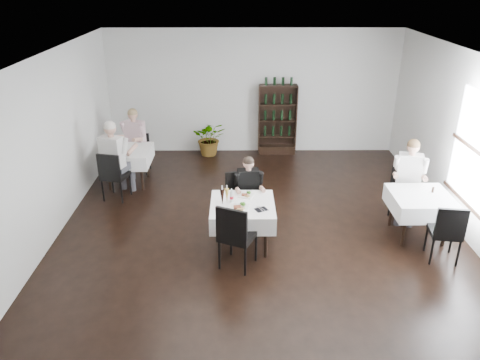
# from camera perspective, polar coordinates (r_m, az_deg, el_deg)

# --- Properties ---
(room_shell) EXTENTS (9.00, 9.00, 9.00)m
(room_shell) POSITION_cam_1_polar(r_m,az_deg,el_deg) (7.23, 2.70, 2.26)
(room_shell) COLOR black
(room_shell) RESTS_ON ground
(wine_shelf) EXTENTS (0.90, 0.28, 1.75)m
(wine_shelf) POSITION_cam_1_polar(r_m,az_deg,el_deg) (11.55, 4.58, 7.25)
(wine_shelf) COLOR black
(wine_shelf) RESTS_ON ground
(main_table) EXTENTS (1.03, 1.03, 0.77)m
(main_table) POSITION_cam_1_polar(r_m,az_deg,el_deg) (7.59, 0.30, -3.91)
(main_table) COLOR black
(main_table) RESTS_ON ground
(left_table) EXTENTS (0.98, 0.98, 0.77)m
(left_table) POSITION_cam_1_polar(r_m,az_deg,el_deg) (10.14, -13.56, 2.83)
(left_table) COLOR black
(left_table) RESTS_ON ground
(right_table) EXTENTS (0.98, 0.98, 0.77)m
(right_table) POSITION_cam_1_polar(r_m,az_deg,el_deg) (8.44, 21.12, -2.64)
(right_table) COLOR black
(right_table) RESTS_ON ground
(potted_tree) EXTENTS (0.79, 0.69, 0.87)m
(potted_tree) POSITION_cam_1_polar(r_m,az_deg,el_deg) (11.55, -3.69, 5.14)
(potted_tree) COLOR #255F20
(potted_tree) RESTS_ON ground
(main_chair_far) EXTENTS (0.55, 0.56, 1.00)m
(main_chair_far) POSITION_cam_1_polar(r_m,az_deg,el_deg) (8.20, -0.03, -2.04)
(main_chair_far) COLOR black
(main_chair_far) RESTS_ON ground
(main_chair_near) EXTENTS (0.65, 0.65, 1.08)m
(main_chair_near) POSITION_cam_1_polar(r_m,az_deg,el_deg) (7.02, -0.57, -6.49)
(main_chair_near) COLOR black
(main_chair_near) RESTS_ON ground
(left_chair_far) EXTENTS (0.42, 0.43, 0.86)m
(left_chair_far) POSITION_cam_1_polar(r_m,az_deg,el_deg) (10.80, -12.07, 3.56)
(left_chair_far) COLOR black
(left_chair_far) RESTS_ON ground
(left_chair_near) EXTENTS (0.56, 0.56, 1.01)m
(left_chair_near) POSITION_cam_1_polar(r_m,az_deg,el_deg) (9.47, -15.23, 0.80)
(left_chair_near) COLOR black
(left_chair_near) RESTS_ON ground
(right_chair_far) EXTENTS (0.65, 0.65, 1.10)m
(right_chair_far) POSITION_cam_1_polar(r_m,az_deg,el_deg) (9.00, 19.68, -0.68)
(right_chair_far) COLOR black
(right_chair_far) RESTS_ON ground
(right_chair_near) EXTENTS (0.51, 0.52, 0.99)m
(right_chair_near) POSITION_cam_1_polar(r_m,az_deg,el_deg) (7.87, 23.91, -5.59)
(right_chair_near) COLOR black
(right_chair_near) RESTS_ON ground
(diner_main) EXTENTS (0.52, 0.53, 1.32)m
(diner_main) POSITION_cam_1_polar(r_m,az_deg,el_deg) (8.10, 1.08, -0.91)
(diner_main) COLOR #3C3C43
(diner_main) RESTS_ON ground
(diner_left_far) EXTENTS (0.65, 0.69, 1.49)m
(diner_left_far) POSITION_cam_1_polar(r_m,az_deg,el_deg) (10.53, -12.93, 5.13)
(diner_left_far) COLOR #3C3C43
(diner_left_far) RESTS_ON ground
(diner_left_near) EXTENTS (0.70, 0.74, 1.60)m
(diner_left_near) POSITION_cam_1_polar(r_m,az_deg,el_deg) (9.49, -14.96, 3.21)
(diner_left_near) COLOR #3C3C43
(diner_left_near) RESTS_ON ground
(diner_right_far) EXTENTS (0.64, 0.68, 1.52)m
(diner_right_far) POSITION_cam_1_polar(r_m,az_deg,el_deg) (8.85, 19.93, 0.65)
(diner_right_far) COLOR #3C3C43
(diner_right_far) RESTS_ON ground
(plate_far) EXTENTS (0.29, 0.29, 0.07)m
(plate_far) POSITION_cam_1_polar(r_m,az_deg,el_deg) (7.78, 0.79, -1.84)
(plate_far) COLOR white
(plate_far) RESTS_ON main_table
(plate_near) EXTENTS (0.30, 0.30, 0.09)m
(plate_near) POSITION_cam_1_polar(r_m,az_deg,el_deg) (7.37, -0.03, -3.34)
(plate_near) COLOR white
(plate_near) RESTS_ON main_table
(pilsner_dark) EXTENTS (0.08, 0.08, 0.34)m
(pilsner_dark) POSITION_cam_1_polar(r_m,az_deg,el_deg) (7.44, -2.17, -2.08)
(pilsner_dark) COLOR black
(pilsner_dark) RESTS_ON main_table
(pilsner_lager) EXTENTS (0.07, 0.07, 0.30)m
(pilsner_lager) POSITION_cam_1_polar(r_m,az_deg,el_deg) (7.53, -1.61, -1.87)
(pilsner_lager) COLOR gold
(pilsner_lager) RESTS_ON main_table
(coke_bottle) EXTENTS (0.06, 0.06, 0.23)m
(coke_bottle) POSITION_cam_1_polar(r_m,az_deg,el_deg) (7.54, -1.02, -2.05)
(coke_bottle) COLOR silver
(coke_bottle) RESTS_ON main_table
(napkin_cutlery) EXTENTS (0.23, 0.21, 0.02)m
(napkin_cutlery) POSITION_cam_1_polar(r_m,az_deg,el_deg) (7.35, 2.60, -3.59)
(napkin_cutlery) COLOR black
(napkin_cutlery) RESTS_ON main_table
(pepper_mill) EXTENTS (0.04, 0.04, 0.10)m
(pepper_mill) POSITION_cam_1_polar(r_m,az_deg,el_deg) (8.52, 22.46, -1.12)
(pepper_mill) COLOR black
(pepper_mill) RESTS_ON right_table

